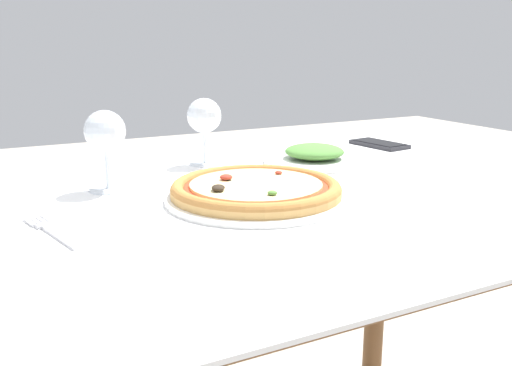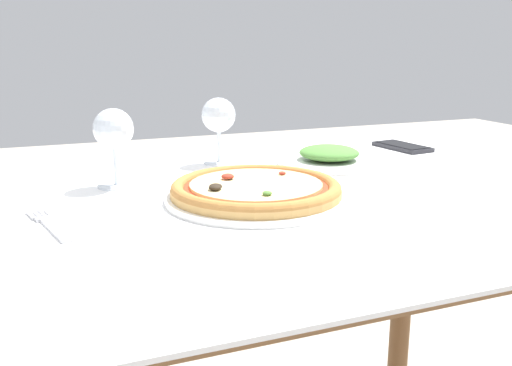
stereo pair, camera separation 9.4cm
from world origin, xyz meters
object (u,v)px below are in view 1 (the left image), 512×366
object	(u,v)px
dining_table	(303,230)
cell_phone	(379,144)
wine_glass_far_left	(204,118)
fork	(52,230)
pizza_plate	(256,191)
wine_glass_far_right	(105,134)
side_plate	(314,156)

from	to	relation	value
dining_table	cell_phone	world-z (taller)	cell_phone
wine_glass_far_left	fork	bearing A→B (deg)	-139.10
fork	pizza_plate	bearing A→B (deg)	1.96
pizza_plate	wine_glass_far_right	world-z (taller)	wine_glass_far_right
wine_glass_far_right	side_plate	xyz separation A→B (m)	(0.45, 0.02, -0.09)
wine_glass_far_left	pizza_plate	bearing A→B (deg)	-96.49
fork	wine_glass_far_left	distance (m)	0.48
dining_table	fork	distance (m)	0.48
dining_table	wine_glass_far_right	xyz separation A→B (m)	(-0.34, 0.11, 0.19)
dining_table	pizza_plate	world-z (taller)	pizza_plate
wine_glass_far_right	cell_phone	size ratio (longest dim) A/B	0.94
fork	dining_table	bearing A→B (deg)	9.98
cell_phone	side_plate	distance (m)	0.27
pizza_plate	cell_phone	size ratio (longest dim) A/B	1.99
wine_glass_far_right	cell_phone	bearing A→B (deg)	9.45
wine_glass_far_left	wine_glass_far_right	bearing A→B (deg)	-152.93
wine_glass_far_left	wine_glass_far_right	size ratio (longest dim) A/B	0.99
wine_glass_far_right	side_plate	size ratio (longest dim) A/B	0.65
fork	wine_glass_far_right	size ratio (longest dim) A/B	1.19
fork	wine_glass_far_right	world-z (taller)	wine_glass_far_right
wine_glass_far_right	pizza_plate	bearing A→B (deg)	-41.84
wine_glass_far_left	dining_table	bearing A→B (deg)	-65.45
wine_glass_far_left	wine_glass_far_right	world-z (taller)	same
fork	side_plate	xyz separation A→B (m)	(0.57, 0.22, 0.01)
pizza_plate	wine_glass_far_right	bearing A→B (deg)	138.16
fork	wine_glass_far_left	world-z (taller)	wine_glass_far_left
dining_table	cell_phone	size ratio (longest dim) A/B	8.13
pizza_plate	cell_phone	distance (m)	0.58
dining_table	pizza_plate	size ratio (longest dim) A/B	4.09
fork	side_plate	world-z (taller)	side_plate
pizza_plate	fork	xyz separation A→B (m)	(-0.32, -0.01, -0.01)
wine_glass_far_right	side_plate	world-z (taller)	wine_glass_far_right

